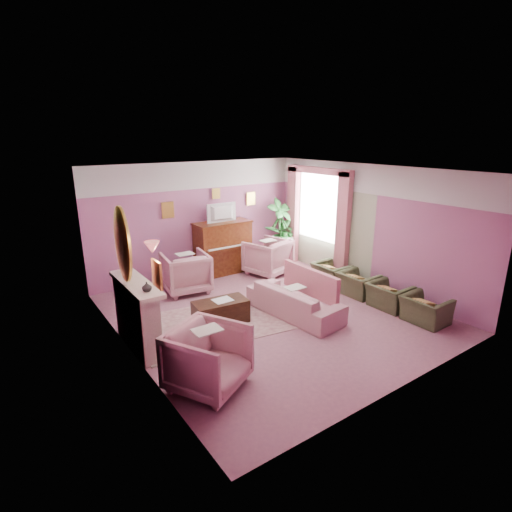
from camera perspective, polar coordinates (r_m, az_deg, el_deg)
floor at (r=8.03m, az=2.06°, el=-8.16°), size 5.50×6.00×0.01m
ceiling at (r=7.30m, az=2.29°, el=12.16°), size 5.50×6.00×0.01m
wall_back at (r=10.04m, az=-8.24°, el=5.22°), size 5.50×0.02×2.80m
wall_front at (r=5.58m, az=21.12°, el=-5.31°), size 5.50×0.02×2.80m
wall_left at (r=6.35m, az=-18.07°, el=-2.34°), size 0.02×6.00×2.80m
wall_right at (r=9.42m, az=15.68°, el=4.00°), size 0.02×6.00×2.80m
picture_rail_band at (r=9.87m, az=-8.48°, el=11.34°), size 5.50×0.01×0.65m
stripe_panel at (r=10.33m, az=9.96°, el=3.63°), size 0.01×3.00×2.15m
fireplace_surround at (r=6.88m, az=-16.65°, el=-8.34°), size 0.30×1.40×1.10m
fireplace_inset at (r=6.97m, az=-15.77°, el=-9.29°), size 0.18×0.72×0.68m
fire_ember at (r=7.06m, az=-15.34°, el=-10.53°), size 0.06×0.54×0.10m
mantel_shelf at (r=6.68m, az=-16.82°, el=-3.85°), size 0.40×1.55×0.07m
hearth at (r=7.18m, az=-14.75°, el=-11.90°), size 0.55×1.50×0.02m
mirror_frame at (r=6.44m, az=-18.51°, el=1.59°), size 0.04×0.72×1.20m
mirror_glass at (r=6.44m, az=-18.29°, el=1.63°), size 0.01×0.60×1.06m
sconce_shade at (r=5.45m, az=-14.63°, el=1.20°), size 0.20×0.20×0.16m
piano at (r=10.17m, az=-4.73°, el=1.15°), size 1.40×0.60×1.30m
piano_keyshelf at (r=9.86m, az=-3.71°, el=1.09°), size 1.30×0.12×0.06m
piano_keys at (r=9.85m, az=-3.72°, el=1.31°), size 1.20×0.08×0.02m
piano_top at (r=10.01m, az=-4.83°, el=4.78°), size 1.45×0.65×0.04m
television at (r=9.91m, az=-4.72°, el=6.37°), size 0.80×0.12×0.48m
print_back_left at (r=9.62m, az=-12.48°, el=6.43°), size 0.30×0.03×0.38m
print_back_right at (r=10.71m, az=-0.75°, el=8.19°), size 0.26×0.03×0.34m
print_back_mid at (r=10.13m, az=-5.73°, el=8.87°), size 0.22×0.03×0.26m
print_left_wall at (r=5.18m, az=-13.96°, el=-2.58°), size 0.03×0.28×0.36m
window_blind at (r=10.36m, az=9.02°, el=7.24°), size 0.03×1.40×1.80m
curtain_left at (r=9.75m, az=12.31°, el=4.06°), size 0.16×0.34×2.60m
curtain_right at (r=11.05m, az=5.32°, el=5.86°), size 0.16×0.34×2.60m
pelmet at (r=10.20m, az=8.92°, el=11.97°), size 0.16×2.20×0.16m
mantel_plant at (r=7.12m, az=-18.28°, el=-1.23°), size 0.16×0.16×0.28m
mantel_vase at (r=6.19m, az=-15.33°, el=-4.26°), size 0.16×0.16×0.16m
area_rug at (r=7.76m, az=-4.23°, el=-9.09°), size 2.75×2.17×0.01m
coffee_table at (r=7.57m, az=-5.08°, el=-7.97°), size 1.05×0.61×0.45m
table_paper at (r=7.50m, az=-4.79°, el=-6.29°), size 0.35×0.28×0.01m
sofa at (r=7.85m, az=5.53°, el=-5.62°), size 0.67×2.01×0.81m
sofa_throw at (r=8.03m, az=7.75°, el=-3.69°), size 0.10×1.52×0.56m
floral_armchair_left at (r=9.07m, az=-10.01°, el=-2.03°), size 0.95×0.95×1.00m
floral_armchair_right at (r=10.05m, az=1.69°, el=0.11°), size 0.95×0.95×1.00m
floral_armchair_front at (r=5.70m, az=-6.86°, el=-13.90°), size 0.95×0.95×1.00m
olive_chair_a at (r=8.17m, az=23.11°, el=-6.55°), size 0.56×0.79×0.68m
olive_chair_b at (r=8.58m, az=18.52°, el=-4.92°), size 0.56×0.79×0.68m
olive_chair_c at (r=9.05m, az=14.39°, el=-3.42°), size 0.56×0.79×0.68m
olive_chair_d at (r=9.56m, az=10.70°, el=-2.06°), size 0.56×0.79×0.68m
side_table at (r=11.17m, az=4.06°, el=1.01°), size 0.52×0.52×0.70m
side_plant_big at (r=11.04m, az=4.11°, el=3.61°), size 0.30×0.30×0.34m
side_plant_small at (r=11.05m, az=4.92°, el=3.44°), size 0.16×0.16×0.28m
palm_pot at (r=11.12m, az=3.36°, el=-0.02°), size 0.34×0.34×0.34m
palm_plant at (r=10.90m, az=3.44°, el=4.46°), size 0.76×0.76×1.44m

